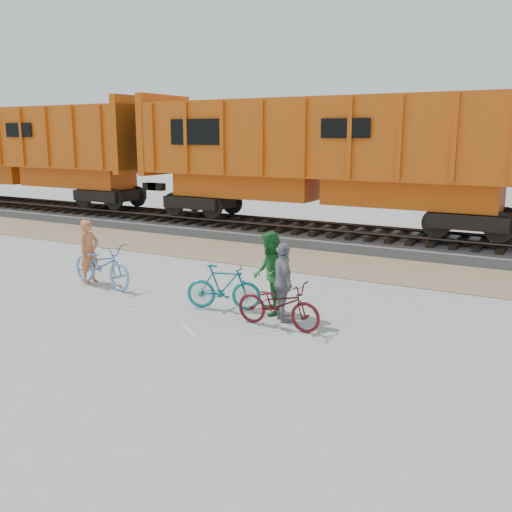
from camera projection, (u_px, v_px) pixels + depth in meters
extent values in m
plane|color=#9E9E99|center=(191.00, 308.00, 12.23)|extent=(120.00, 120.00, 0.00)
cube|color=#8D7757|center=(300.00, 260.00, 16.91)|extent=(120.00, 3.00, 0.02)
cube|color=slate|center=(343.00, 237.00, 19.86)|extent=(120.00, 4.00, 0.30)
cube|color=black|center=(191.00, 218.00, 22.94)|extent=(0.22, 2.60, 0.12)
cube|color=black|center=(343.00, 231.00, 19.81)|extent=(0.22, 2.60, 0.12)
cylinder|color=#382821|center=(336.00, 231.00, 19.18)|extent=(120.00, 0.12, 0.12)
cylinder|color=#382821|center=(351.00, 225.00, 20.40)|extent=(120.00, 0.12, 0.12)
cube|color=black|center=(32.00, 192.00, 27.32)|extent=(11.20, 2.20, 0.80)
cube|color=#D1560E|center=(31.00, 174.00, 27.15)|extent=(11.76, 1.65, 0.90)
cube|color=#D1560E|center=(27.00, 137.00, 26.78)|extent=(14.00, 3.00, 2.60)
cube|color=#C44F0C|center=(140.00, 135.00, 23.46)|extent=(0.30, 3.06, 3.10)
cube|color=black|center=(321.00, 213.00, 20.10)|extent=(11.20, 2.20, 0.80)
cube|color=#D1560E|center=(322.00, 189.00, 19.92)|extent=(11.76, 1.65, 0.90)
cube|color=#D1560E|center=(323.00, 138.00, 19.56)|extent=(14.00, 3.00, 2.60)
cube|color=#C44F0C|center=(165.00, 135.00, 22.84)|extent=(0.30, 3.06, 3.10)
cube|color=black|center=(196.00, 132.00, 20.19)|extent=(2.20, 0.04, 0.90)
imported|color=#749ECE|center=(102.00, 265.00, 13.88)|extent=(2.15, 1.03, 1.09)
imported|color=#0E6B74|center=(224.00, 287.00, 12.07)|extent=(1.67, 0.96, 0.97)
imported|color=#521016|center=(278.00, 304.00, 10.92)|extent=(1.76, 0.62, 0.92)
imported|color=#D26E40|center=(89.00, 252.00, 14.16)|extent=(0.38, 0.58, 1.59)
imported|color=#206B2C|center=(270.00, 273.00, 11.68)|extent=(1.00, 1.06, 1.72)
imported|color=gray|center=(283.00, 283.00, 11.24)|extent=(0.92, 0.93, 1.58)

